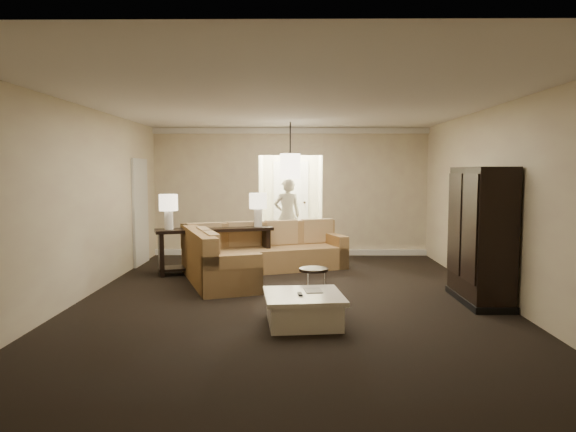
{
  "coord_description": "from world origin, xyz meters",
  "views": [
    {
      "loc": [
        0.06,
        -7.29,
        1.85
      ],
      "look_at": [
        -0.03,
        1.2,
        1.11
      ],
      "focal_mm": 32.0,
      "sensor_mm": 36.0,
      "label": 1
    }
  ],
  "objects_px": {
    "drink_table": "(314,278)",
    "person": "(287,212)",
    "console_table": "(215,246)",
    "armoire": "(480,238)",
    "coffee_table": "(303,308)",
    "sectional_sofa": "(252,255)"
  },
  "relations": [
    {
      "from": "drink_table",
      "to": "person",
      "type": "relative_size",
      "value": 0.27
    },
    {
      "from": "console_table",
      "to": "person",
      "type": "distance_m",
      "value": 2.72
    },
    {
      "from": "console_table",
      "to": "armoire",
      "type": "bearing_deg",
      "value": -45.85
    },
    {
      "from": "coffee_table",
      "to": "console_table",
      "type": "relative_size",
      "value": 0.48
    },
    {
      "from": "console_table",
      "to": "armoire",
      "type": "xyz_separation_m",
      "value": [
        4.07,
        -2.12,
        0.43
      ]
    },
    {
      "from": "drink_table",
      "to": "person",
      "type": "distance_m",
      "value": 4.67
    },
    {
      "from": "drink_table",
      "to": "coffee_table",
      "type": "bearing_deg",
      "value": -99.84
    },
    {
      "from": "sectional_sofa",
      "to": "armoire",
      "type": "distance_m",
      "value": 3.91
    },
    {
      "from": "sectional_sofa",
      "to": "coffee_table",
      "type": "height_order",
      "value": "sectional_sofa"
    },
    {
      "from": "sectional_sofa",
      "to": "armoire",
      "type": "xyz_separation_m",
      "value": [
        3.37,
        -1.89,
        0.56
      ]
    },
    {
      "from": "person",
      "to": "console_table",
      "type": "bearing_deg",
      "value": 48.11
    },
    {
      "from": "person",
      "to": "coffee_table",
      "type": "bearing_deg",
      "value": 79.71
    },
    {
      "from": "console_table",
      "to": "armoire",
      "type": "height_order",
      "value": "armoire"
    },
    {
      "from": "armoire",
      "to": "drink_table",
      "type": "distance_m",
      "value": 2.41
    },
    {
      "from": "coffee_table",
      "to": "drink_table",
      "type": "distance_m",
      "value": 0.96
    },
    {
      "from": "console_table",
      "to": "drink_table",
      "type": "xyz_separation_m",
      "value": [
        1.72,
        -2.27,
        -0.12
      ]
    },
    {
      "from": "sectional_sofa",
      "to": "drink_table",
      "type": "distance_m",
      "value": 2.28
    },
    {
      "from": "console_table",
      "to": "armoire",
      "type": "relative_size",
      "value": 1.13
    },
    {
      "from": "sectional_sofa",
      "to": "console_table",
      "type": "relative_size",
      "value": 1.47
    },
    {
      "from": "coffee_table",
      "to": "drink_table",
      "type": "relative_size",
      "value": 2.03
    },
    {
      "from": "armoire",
      "to": "drink_table",
      "type": "height_order",
      "value": "armoire"
    },
    {
      "from": "sectional_sofa",
      "to": "console_table",
      "type": "xyz_separation_m",
      "value": [
        -0.7,
        0.23,
        0.13
      ]
    }
  ]
}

